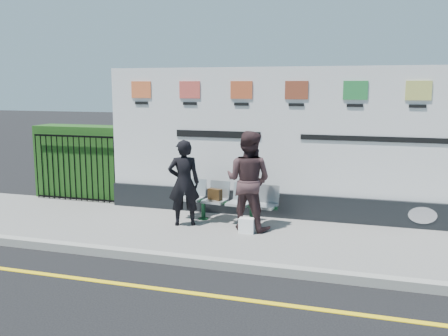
{
  "coord_description": "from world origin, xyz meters",
  "views": [
    {
      "loc": [
        2.01,
        -5.93,
        2.77
      ],
      "look_at": [
        -0.66,
        2.77,
        1.25
      ],
      "focal_mm": 40.0,
      "sensor_mm": 36.0,
      "label": 1
    }
  ],
  "objects_px": {
    "billboard": "(296,154)",
    "bench": "(227,211)",
    "woman_left": "(184,183)",
    "woman_right": "(248,181)"
  },
  "relations": [
    {
      "from": "billboard",
      "to": "woman_left",
      "type": "distance_m",
      "value": 2.3
    },
    {
      "from": "bench",
      "to": "woman_right",
      "type": "relative_size",
      "value": 1.07
    },
    {
      "from": "billboard",
      "to": "bench",
      "type": "relative_size",
      "value": 4.07
    },
    {
      "from": "woman_left",
      "to": "billboard",
      "type": "bearing_deg",
      "value": -171.18
    },
    {
      "from": "bench",
      "to": "woman_left",
      "type": "xyz_separation_m",
      "value": [
        -0.72,
        -0.43,
        0.61
      ]
    },
    {
      "from": "bench",
      "to": "woman_left",
      "type": "bearing_deg",
      "value": -141.84
    },
    {
      "from": "billboard",
      "to": "woman_right",
      "type": "xyz_separation_m",
      "value": [
        -0.7,
        -1.06,
        -0.39
      ]
    },
    {
      "from": "woman_right",
      "to": "bench",
      "type": "bearing_deg",
      "value": -22.36
    },
    {
      "from": "billboard",
      "to": "woman_left",
      "type": "bearing_deg",
      "value": -149.03
    },
    {
      "from": "billboard",
      "to": "bench",
      "type": "xyz_separation_m",
      "value": [
        -1.21,
        -0.72,
        -1.09
      ]
    }
  ]
}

